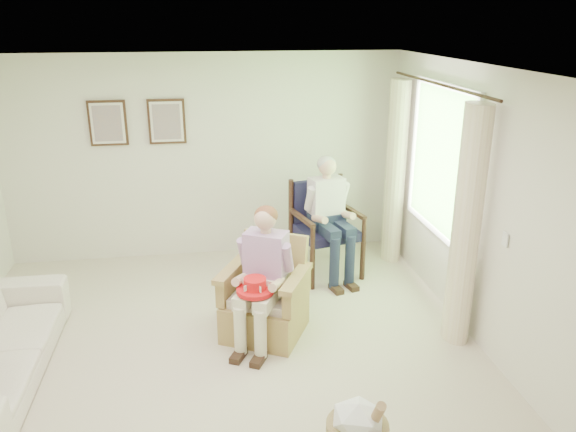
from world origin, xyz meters
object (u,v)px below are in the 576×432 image
at_px(person_dark, 329,209).
at_px(red_hat, 255,287).
at_px(wood_armchair, 325,224).
at_px(wicker_armchair, 264,304).
at_px(person_wicker, 265,268).

height_order(person_dark, red_hat, person_dark).
bearing_deg(red_hat, person_dark, 54.94).
relative_size(wood_armchair, person_dark, 0.78).
distance_m(wicker_armchair, person_wicker, 0.47).
bearing_deg(red_hat, wicker_armchair, 68.92).
xyz_separation_m(wicker_armchair, wood_armchair, (0.90, 1.33, 0.31)).
xyz_separation_m(person_wicker, person_dark, (0.90, 1.27, 0.11)).
xyz_separation_m(wicker_armchair, person_wicker, (0.00, -0.13, 0.45)).
xyz_separation_m(wood_armchair, red_hat, (-1.02, -1.64, 0.04)).
bearing_deg(person_dark, red_hat, -139.19).
bearing_deg(wood_armchair, wicker_armchair, -138.26).
relative_size(wicker_armchair, person_wicker, 0.73).
xyz_separation_m(wood_armchair, person_dark, (0.00, -0.18, 0.25)).
xyz_separation_m(wood_armchair, person_wicker, (-0.90, -1.46, 0.14)).
height_order(wicker_armchair, person_wicker, person_wicker).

